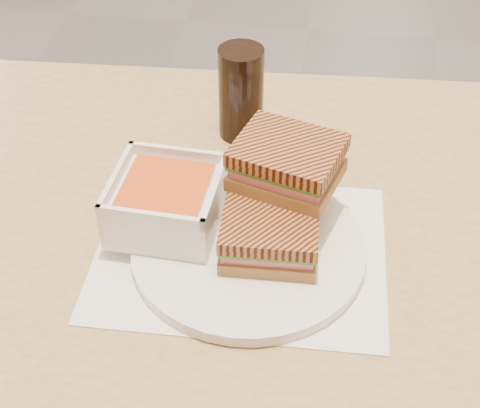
# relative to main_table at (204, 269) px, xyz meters

# --- Properties ---
(main_table) EXTENTS (1.24, 0.76, 0.75)m
(main_table) POSITION_rel_main_table_xyz_m (0.00, 0.00, 0.00)
(main_table) COLOR tan
(main_table) RESTS_ON ground
(tray_liner) EXTENTS (0.36, 0.28, 0.00)m
(tray_liner) POSITION_rel_main_table_xyz_m (0.06, -0.07, 0.11)
(tray_liner) COLOR white
(tray_liner) RESTS_ON main_table
(plate) EXTENTS (0.29, 0.29, 0.02)m
(plate) POSITION_rel_main_table_xyz_m (0.07, -0.07, 0.12)
(plate) COLOR white
(plate) RESTS_ON tray_liner
(soup_bowl) EXTENTS (0.14, 0.14, 0.07)m
(soup_bowl) POSITION_rel_main_table_xyz_m (-0.03, -0.05, 0.16)
(soup_bowl) COLOR white
(soup_bowl) RESTS_ON plate
(panini_lower) EXTENTS (0.12, 0.10, 0.05)m
(panini_lower) POSITION_rel_main_table_xyz_m (0.10, -0.08, 0.16)
(panini_lower) COLOR #A5753D
(panini_lower) RESTS_ON plate
(panini_upper) EXTENTS (0.15, 0.13, 0.06)m
(panini_upper) POSITION_rel_main_table_xyz_m (0.11, -0.01, 0.21)
(panini_upper) COLOR #A5753D
(panini_upper) RESTS_ON panini_lower
(cola_glass) EXTENTS (0.06, 0.06, 0.14)m
(cola_glass) POSITION_rel_main_table_xyz_m (0.03, 0.18, 0.18)
(cola_glass) COLOR black
(cola_glass) RESTS_ON main_table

